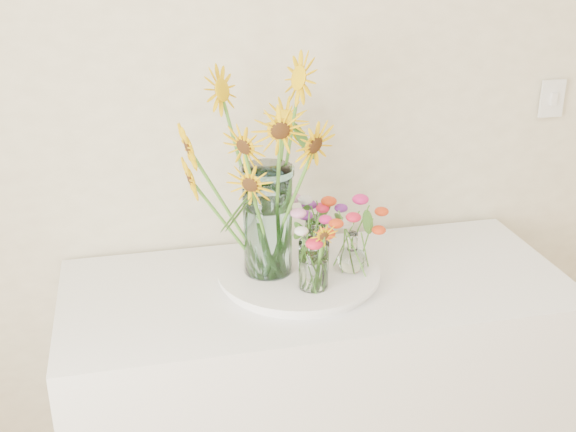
# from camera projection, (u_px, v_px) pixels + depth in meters

# --- Properties ---
(counter) EXTENTS (1.40, 0.60, 0.90)m
(counter) POSITION_uv_depth(u_px,v_px,m) (315.00, 414.00, 2.18)
(counter) COLOR white
(counter) RESTS_ON ground_plane
(tray) EXTENTS (0.43, 0.43, 0.02)m
(tray) POSITION_uv_depth(u_px,v_px,m) (299.00, 276.00, 2.01)
(tray) COLOR white
(tray) RESTS_ON counter
(mason_jar) EXTENTS (0.17, 0.17, 0.31)m
(mason_jar) POSITION_uv_depth(u_px,v_px,m) (268.00, 221.00, 1.94)
(mason_jar) COLOR #A3CED4
(mason_jar) RESTS_ON tray
(sunflower_bouquet) EXTENTS (0.97, 0.97, 0.59)m
(sunflower_bouquet) POSITION_uv_depth(u_px,v_px,m) (267.00, 171.00, 1.89)
(sunflower_bouquet) COLOR #EAB404
(sunflower_bouquet) RESTS_ON tray
(small_vase_a) EXTENTS (0.10, 0.10, 0.14)m
(small_vase_a) POSITION_uv_depth(u_px,v_px,m) (314.00, 265.00, 1.89)
(small_vase_a) COLOR white
(small_vase_a) RESTS_ON tray
(wildflower_posy_a) EXTENTS (0.20, 0.20, 0.23)m
(wildflower_posy_a) POSITION_uv_depth(u_px,v_px,m) (314.00, 250.00, 1.87)
(wildflower_posy_a) COLOR red
(wildflower_posy_a) RESTS_ON tray
(small_vase_b) EXTENTS (0.11, 0.11, 0.12)m
(small_vase_b) POSITION_uv_depth(u_px,v_px,m) (352.00, 252.00, 1.99)
(small_vase_b) COLOR white
(small_vase_b) RESTS_ON tray
(wildflower_posy_b) EXTENTS (0.21, 0.21, 0.21)m
(wildflower_posy_b) POSITION_uv_depth(u_px,v_px,m) (353.00, 237.00, 1.97)
(wildflower_posy_b) COLOR red
(wildflower_posy_b) RESTS_ON tray
(small_vase_c) EXTENTS (0.08, 0.08, 0.11)m
(small_vase_c) POSITION_uv_depth(u_px,v_px,m) (317.00, 236.00, 2.09)
(small_vase_c) COLOR white
(small_vase_c) RESTS_ON tray
(wildflower_posy_c) EXTENTS (0.19, 0.19, 0.20)m
(wildflower_posy_c) POSITION_uv_depth(u_px,v_px,m) (317.00, 222.00, 2.07)
(wildflower_posy_c) COLOR red
(wildflower_posy_c) RESTS_ON tray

